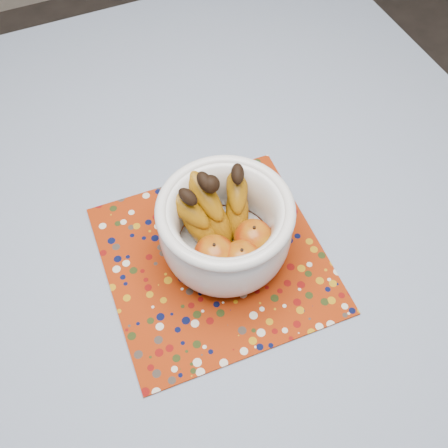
% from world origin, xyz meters
% --- Properties ---
extents(table, '(1.20, 1.20, 0.75)m').
position_xyz_m(table, '(0.00, 0.00, 0.67)').
color(table, brown).
rests_on(table, ground).
extents(tablecloth, '(1.32, 1.32, 0.01)m').
position_xyz_m(tablecloth, '(0.00, 0.00, 0.76)').
color(tablecloth, slate).
rests_on(tablecloth, table).
extents(placemat, '(0.38, 0.38, 0.00)m').
position_xyz_m(placemat, '(-0.00, -0.11, 0.76)').
color(placemat, maroon).
rests_on(placemat, tablecloth).
extents(fruit_bowl, '(0.22, 0.22, 0.16)m').
position_xyz_m(fruit_bowl, '(0.02, -0.10, 0.84)').
color(fruit_bowl, white).
rests_on(fruit_bowl, placemat).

